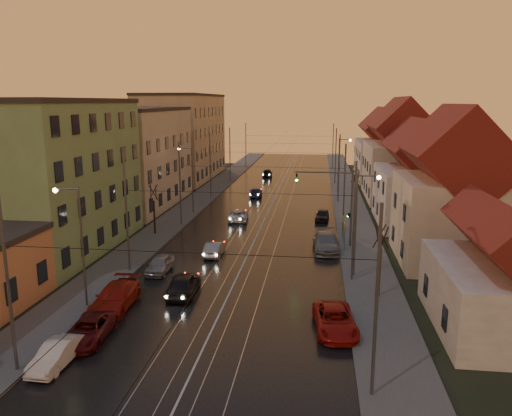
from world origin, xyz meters
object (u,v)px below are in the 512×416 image
at_px(street_lamp_0, 77,234).
at_px(street_lamp_1, 360,215).
at_px(parked_right_0, 335,320).
at_px(street_lamp_2, 190,173).
at_px(driving_car_1, 215,249).
at_px(traffic_light_mast, 341,198).
at_px(parked_left_2, 115,297).
at_px(driving_car_2, 238,215).
at_px(driving_car_0, 183,284).
at_px(driving_car_4, 267,173).
at_px(parked_right_2, 322,215).
at_px(parked_right_1, 326,242).
at_px(parked_left_0, 56,355).
at_px(parked_left_1, 88,330).
at_px(parked_left_3, 160,264).
at_px(driving_car_3, 256,192).
at_px(street_lamp_3, 341,160).

bearing_deg(street_lamp_0, street_lamp_1, 23.72).
bearing_deg(parked_right_0, street_lamp_2, 112.73).
xyz_separation_m(street_lamp_2, parked_right_0, (16.23, -29.50, -4.20)).
bearing_deg(driving_car_1, street_lamp_2, -68.50).
bearing_deg(traffic_light_mast, parked_left_2, -133.00).
bearing_deg(parked_right_0, driving_car_2, 104.50).
bearing_deg(driving_car_0, driving_car_1, -95.05).
distance_m(driving_car_4, parked_left_2, 58.72).
distance_m(street_lamp_1, parked_right_0, 10.58).
relative_size(driving_car_0, parked_right_2, 1.27).
relative_size(street_lamp_1, parked_right_1, 1.48).
distance_m(driving_car_1, parked_right_0, 16.76).
distance_m(street_lamp_1, traffic_light_mast, 8.08).
relative_size(driving_car_0, parked_right_0, 0.93).
distance_m(street_lamp_0, driving_car_4, 59.12).
relative_size(street_lamp_0, driving_car_4, 1.88).
bearing_deg(driving_car_4, street_lamp_1, 98.67).
bearing_deg(parked_left_0, parked_right_2, 69.56).
height_order(parked_left_1, parked_left_3, parked_left_3).
height_order(driving_car_2, parked_left_2, parked_left_2).
bearing_deg(street_lamp_1, driving_car_0, -157.50).
bearing_deg(street_lamp_0, driving_car_1, 62.36).
xyz_separation_m(driving_car_4, parked_left_2, (-3.78, -58.60, 0.04)).
xyz_separation_m(driving_car_2, parked_left_2, (-4.00, -25.04, 0.14)).
height_order(traffic_light_mast, parked_right_1, traffic_light_mast).
bearing_deg(driving_car_4, parked_left_1, 81.97).
xyz_separation_m(driving_car_2, parked_right_0, (9.99, -26.61, 0.06)).
bearing_deg(driving_car_1, driving_car_2, -89.74).
bearing_deg(street_lamp_2, parked_right_2, -6.12).
distance_m(street_lamp_1, driving_car_1, 13.28).
distance_m(traffic_light_mast, parked_right_1, 4.23).
bearing_deg(parked_right_1, driving_car_1, -167.85).
bearing_deg(parked_left_1, driving_car_3, 81.38).
xyz_separation_m(driving_car_3, parked_right_2, (9.20, -13.29, 0.01)).
bearing_deg(parked_left_2, driving_car_3, 82.03).
xyz_separation_m(driving_car_0, driving_car_1, (0.29, 9.04, -0.16)).
xyz_separation_m(parked_right_0, parked_right_1, (-0.36, 16.15, 0.10)).
bearing_deg(parked_left_0, driving_car_4, 88.02).
height_order(driving_car_4, parked_right_0, driving_car_4).
bearing_deg(parked_right_2, driving_car_4, 110.28).
xyz_separation_m(parked_left_1, parked_right_0, (13.71, 2.87, 0.06)).
height_order(street_lamp_2, street_lamp_3, same).
xyz_separation_m(street_lamp_3, driving_car_4, (-12.18, 14.66, -4.16)).
relative_size(street_lamp_2, parked_right_1, 1.48).
height_order(street_lamp_0, driving_car_0, street_lamp_0).
height_order(driving_car_2, parked_right_0, parked_right_0).
relative_size(street_lamp_2, street_lamp_3, 1.00).
xyz_separation_m(driving_car_2, parked_left_0, (-4.09, -32.32, -0.01)).
bearing_deg(driving_car_0, street_lamp_0, 22.94).
relative_size(traffic_light_mast, parked_right_2, 1.99).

